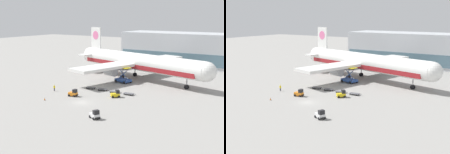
# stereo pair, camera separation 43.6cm
# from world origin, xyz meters

# --- Properties ---
(ground_plane) EXTENTS (400.00, 400.00, 0.00)m
(ground_plane) POSITION_xyz_m (0.00, 0.00, 0.00)
(ground_plane) COLOR gray
(airplane_main) EXTENTS (57.02, 48.49, 17.00)m
(airplane_main) POSITION_xyz_m (-2.80, 33.22, 5.84)
(airplane_main) COLOR white
(airplane_main) RESTS_ON ground_plane
(scissor_lift_loader) EXTENTS (5.78, 4.44, 5.01)m
(scissor_lift_loader) POSITION_xyz_m (-3.48, 25.97, 1.94)
(scissor_lift_loader) COLOR #284C99
(scissor_lift_loader) RESTS_ON ground_plane
(baggage_tug_foreground) EXTENTS (2.71, 2.75, 2.00)m
(baggage_tug_foreground) POSITION_xyz_m (4.40, 8.97, 0.88)
(baggage_tug_foreground) COLOR yellow
(baggage_tug_foreground) RESTS_ON ground_plane
(baggage_tug_mid) EXTENTS (2.80, 2.43, 2.00)m
(baggage_tug_mid) POSITION_xyz_m (10.04, -8.19, 0.88)
(baggage_tug_mid) COLOR silver
(baggage_tug_mid) RESTS_ON ground_plane
(baggage_tug_far) EXTENTS (2.61, 1.90, 2.00)m
(baggage_tug_far) POSITION_xyz_m (-5.74, 3.58, 0.88)
(baggage_tug_far) COLOR orange
(baggage_tug_far) RESTS_ON ground_plane
(baggage_dolly_lead) EXTENTS (3.74, 1.64, 0.48)m
(baggage_dolly_lead) POSITION_xyz_m (-7.02, 13.06, 0.39)
(baggage_dolly_lead) COLOR #56565B
(baggage_dolly_lead) RESTS_ON ground_plane
(baggage_dolly_second) EXTENTS (3.74, 1.64, 0.48)m
(baggage_dolly_second) POSITION_xyz_m (-2.79, 13.25, 0.39)
(baggage_dolly_second) COLOR #56565B
(baggage_dolly_second) RESTS_ON ground_plane
(baggage_dolly_third) EXTENTS (3.74, 1.64, 0.48)m
(baggage_dolly_third) POSITION_xyz_m (1.75, 12.70, 0.39)
(baggage_dolly_third) COLOR #56565B
(baggage_dolly_third) RESTS_ON ground_plane
(baggage_dolly_trail) EXTENTS (3.74, 1.64, 0.48)m
(baggage_dolly_trail) POSITION_xyz_m (6.08, 12.99, 0.39)
(baggage_dolly_trail) COLOR #56565B
(baggage_dolly_trail) RESTS_ON ground_plane
(ground_crew_near) EXTENTS (0.56, 0.29, 1.85)m
(ground_crew_near) POSITION_xyz_m (-14.15, 5.08, 1.10)
(ground_crew_near) COLOR black
(ground_crew_near) RESTS_ON ground_plane
(traffic_cone_near) EXTENTS (0.40, 0.40, 0.76)m
(traffic_cone_near) POSITION_xyz_m (-9.50, -3.49, 0.37)
(traffic_cone_near) COLOR black
(traffic_cone_near) RESTS_ON ground_plane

